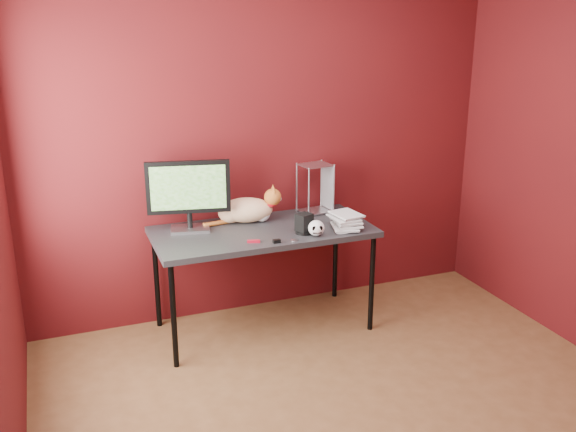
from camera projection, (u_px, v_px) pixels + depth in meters
name	position (u px, v px, depth m)	size (l,w,h in m)	color
room	(386.00, 175.00, 3.02)	(3.52, 3.52, 2.61)	brown
desk	(263.00, 236.00, 4.42)	(1.50, 0.70, 0.75)	black
monitor	(188.00, 192.00, 4.30)	(0.56, 0.23, 0.48)	#BBBBC0
cat	(247.00, 210.00, 4.52)	(0.56, 0.29, 0.26)	orange
skull_mug	(316.00, 228.00, 4.25)	(0.11, 0.11, 0.11)	white
speaker	(304.00, 224.00, 4.30)	(0.12, 0.12, 0.14)	black
book_stack	(336.00, 148.00, 4.24)	(0.22, 0.26, 1.13)	beige
wire_rack	(315.00, 188.00, 4.71)	(0.24, 0.20, 0.37)	#BBBBC0
pocket_knife	(254.00, 241.00, 4.15)	(0.08, 0.02, 0.02)	maroon
black_gadget	(277.00, 241.00, 4.14)	(0.05, 0.03, 0.02)	black
washer	(294.00, 240.00, 4.18)	(0.05, 0.05, 0.00)	#BBBBC0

